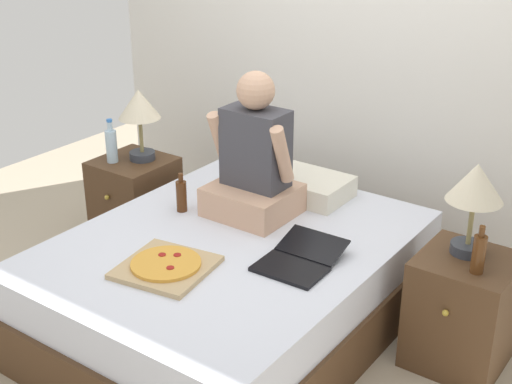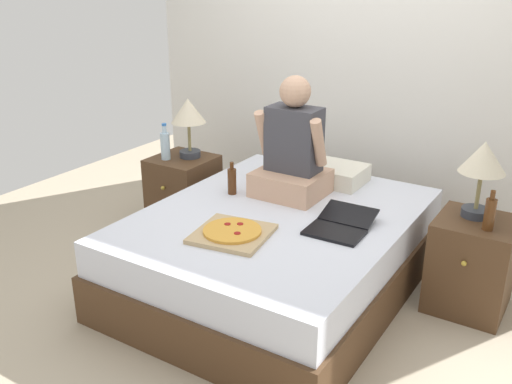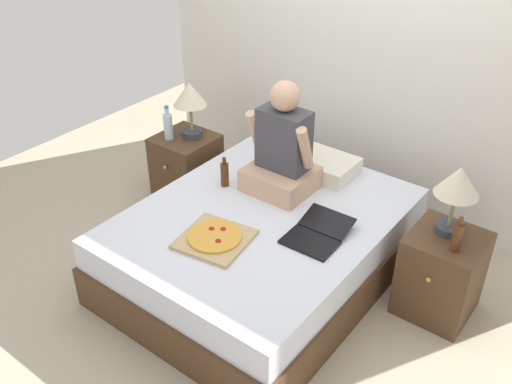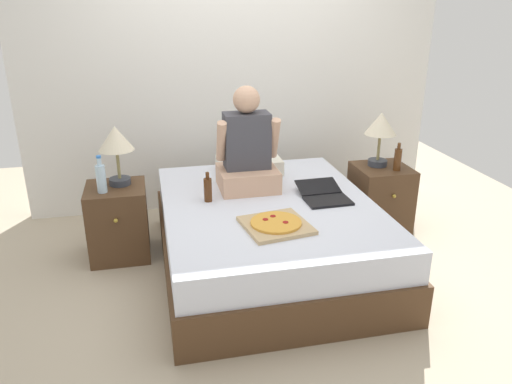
% 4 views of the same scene
% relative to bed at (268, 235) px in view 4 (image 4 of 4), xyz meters
% --- Properties ---
extents(ground_plane, '(5.81, 5.81, 0.00)m').
position_rel_bed_xyz_m(ground_plane, '(0.00, 0.00, -0.25)').
color(ground_plane, tan).
extents(wall_back, '(3.81, 0.12, 2.50)m').
position_rel_bed_xyz_m(wall_back, '(0.00, 1.33, 1.00)').
color(wall_back, silver).
rests_on(wall_back, ground).
extents(bed, '(1.53, 1.94, 0.51)m').
position_rel_bed_xyz_m(bed, '(0.00, 0.00, 0.00)').
color(bed, '#4C331E').
rests_on(bed, ground).
extents(nightstand_left, '(0.44, 0.47, 0.57)m').
position_rel_bed_xyz_m(nightstand_left, '(-1.08, 0.41, 0.03)').
color(nightstand_left, '#4C331E').
rests_on(nightstand_left, ground).
extents(lamp_on_left_nightstand, '(0.26, 0.26, 0.45)m').
position_rel_bed_xyz_m(lamp_on_left_nightstand, '(-1.04, 0.46, 0.64)').
color(lamp_on_left_nightstand, '#333842').
rests_on(lamp_on_left_nightstand, nightstand_left).
extents(water_bottle, '(0.07, 0.07, 0.28)m').
position_rel_bed_xyz_m(water_bottle, '(-1.16, 0.32, 0.43)').
color(water_bottle, silver).
rests_on(water_bottle, nightstand_left).
extents(nightstand_right, '(0.44, 0.47, 0.57)m').
position_rel_bed_xyz_m(nightstand_right, '(1.08, 0.41, 0.03)').
color(nightstand_right, '#4C331E').
rests_on(nightstand_right, ground).
extents(lamp_on_right_nightstand, '(0.26, 0.26, 0.45)m').
position_rel_bed_xyz_m(lamp_on_right_nightstand, '(1.05, 0.46, 0.64)').
color(lamp_on_right_nightstand, '#333842').
rests_on(lamp_on_right_nightstand, nightstand_right).
extents(beer_bottle, '(0.06, 0.06, 0.23)m').
position_rel_bed_xyz_m(beer_bottle, '(1.15, 0.31, 0.41)').
color(beer_bottle, '#512D14').
rests_on(beer_bottle, nightstand_right).
extents(pillow, '(0.52, 0.34, 0.12)m').
position_rel_bed_xyz_m(pillow, '(0.00, 0.69, 0.32)').
color(pillow, silver).
rests_on(pillow, bed).
extents(person_seated, '(0.47, 0.40, 0.78)m').
position_rel_bed_xyz_m(person_seated, '(-0.09, 0.33, 0.55)').
color(person_seated, tan).
rests_on(person_seated, bed).
extents(laptop, '(0.33, 0.42, 0.07)m').
position_rel_bed_xyz_m(laptop, '(0.42, -0.02, 0.28)').
color(laptop, black).
rests_on(laptop, bed).
extents(pizza_box, '(0.46, 0.46, 0.05)m').
position_rel_bed_xyz_m(pizza_box, '(-0.05, -0.41, 0.28)').
color(pizza_box, tan).
rests_on(pizza_box, bed).
extents(beer_bottle_on_bed, '(0.06, 0.06, 0.22)m').
position_rel_bed_xyz_m(beer_bottle_on_bed, '(-0.42, 0.12, 0.35)').
color(beer_bottle_on_bed, '#4C2811').
rests_on(beer_bottle_on_bed, bed).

